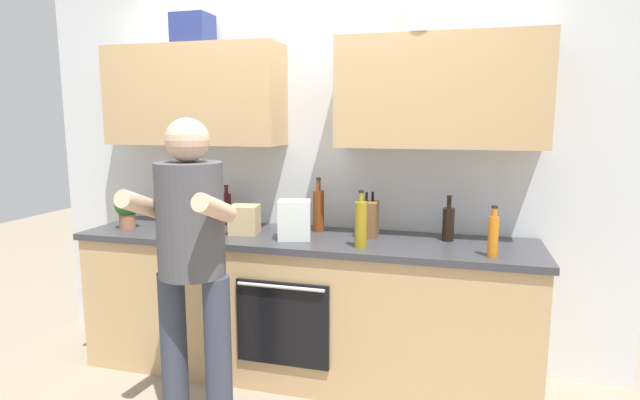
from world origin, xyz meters
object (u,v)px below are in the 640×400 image
at_px(bottle_juice, 493,235).
at_px(grocery_bag_produce, 294,220).
at_px(grocery_bag_bread, 245,220).
at_px(grocery_bag_rice, 194,217).
at_px(bottle_oil, 361,224).
at_px(bottle_soy, 448,223).
at_px(knife_block, 369,219).
at_px(potted_herb, 127,208).
at_px(bottle_vinegar, 319,210).
at_px(person_standing, 191,250).
at_px(cup_coffee, 285,223).
at_px(bottle_wine, 227,208).

distance_m(bottle_juice, grocery_bag_produce, 1.14).
xyz_separation_m(grocery_bag_bread, grocery_bag_rice, (-0.39, 0.06, -0.01)).
distance_m(bottle_oil, grocery_bag_bread, 0.79).
bearing_deg(bottle_soy, grocery_bag_produce, -167.02).
xyz_separation_m(knife_block, potted_herb, (-1.59, -0.18, 0.02)).
xyz_separation_m(bottle_vinegar, potted_herb, (-1.25, -0.25, -0.01)).
bearing_deg(bottle_juice, grocery_bag_bread, 173.43).
distance_m(bottle_juice, grocery_bag_rice, 1.89).
bearing_deg(bottle_vinegar, grocery_bag_rice, -170.97).
distance_m(potted_herb, grocery_bag_rice, 0.44).
xyz_separation_m(person_standing, bottle_oil, (0.78, 0.51, 0.08)).
relative_size(bottle_soy, cup_coffee, 3.00).
height_order(bottle_oil, bottle_vinegar, bottle_vinegar).
bearing_deg(grocery_bag_bread, grocery_bag_rice, 171.58).
height_order(bottle_vinegar, grocery_bag_produce, bottle_vinegar).
distance_m(bottle_wine, potted_herb, 0.65).
bearing_deg(bottle_soy, bottle_oil, -147.61).
relative_size(grocery_bag_bread, grocery_bag_produce, 0.76).
bearing_deg(bottle_juice, bottle_vinegar, 161.09).
bearing_deg(bottle_vinegar, person_standing, -117.10).
relative_size(bottle_oil, potted_herb, 1.38).
distance_m(person_standing, potted_herb, 1.01).
bearing_deg(bottle_juice, bottle_oil, 178.91).
xyz_separation_m(person_standing, knife_block, (0.78, 0.78, 0.05)).
height_order(grocery_bag_bread, grocery_bag_rice, grocery_bag_bread).
relative_size(bottle_vinegar, knife_block, 1.25).
distance_m(bottle_oil, knife_block, 0.28).
bearing_deg(bottle_vinegar, bottle_soy, -3.30).
distance_m(bottle_soy, grocery_bag_produce, 0.92).
bearing_deg(bottle_wine, grocery_bag_bread, -43.75).
height_order(person_standing, bottle_oil, person_standing).
relative_size(bottle_wine, potted_herb, 1.16).
bearing_deg(knife_block, bottle_soy, 2.71).
height_order(person_standing, knife_block, person_standing).
bearing_deg(bottle_vinegar, bottle_oil, -45.27).
bearing_deg(bottle_oil, bottle_vinegar, 134.73).
xyz_separation_m(knife_block, grocery_bag_bread, (-0.78, -0.12, -0.02)).
distance_m(cup_coffee, grocery_bag_rice, 0.61).
xyz_separation_m(knife_block, grocery_bag_produce, (-0.42, -0.18, 0.01)).
bearing_deg(bottle_wine, bottle_vinegar, -2.45).
height_order(bottle_oil, potted_herb, bottle_oil).
bearing_deg(potted_herb, bottle_juice, -2.73).
height_order(bottle_soy, grocery_bag_bread, bottle_soy).
bearing_deg(grocery_bag_bread, bottle_wine, 136.25).
height_order(person_standing, bottle_wine, person_standing).
bearing_deg(grocery_bag_rice, person_standing, -61.76).
distance_m(cup_coffee, grocery_bag_produce, 0.27).
bearing_deg(bottle_wine, bottle_oil, -20.47).
relative_size(cup_coffee, knife_block, 0.33).
bearing_deg(potted_herb, grocery_bag_produce, -0.15).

